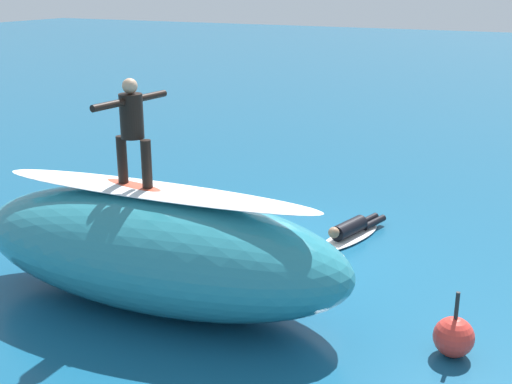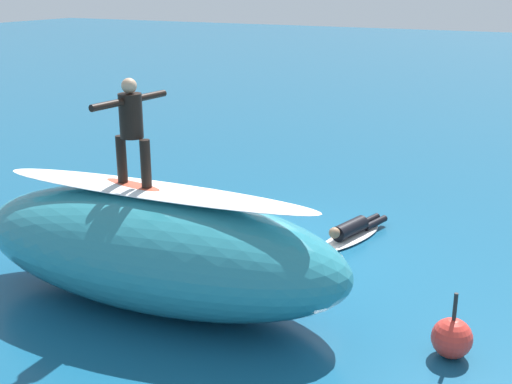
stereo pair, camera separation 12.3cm
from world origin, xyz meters
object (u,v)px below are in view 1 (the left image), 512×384
surfboard_paddling (349,237)px  surfer_paddling (353,227)px  buoy_marker (454,337)px  surfboard_riding (136,188)px  surfer_riding (132,124)px

surfboard_paddling → surfer_paddling: bearing=-180.0°
surfboard_paddling → buoy_marker: buoy_marker is taller
surfboard_paddling → buoy_marker: 4.39m
surfboard_riding → buoy_marker: size_ratio=2.14×
surfboard_riding → surfer_riding: surfer_riding is taller
surfer_riding → surfboard_paddling: bearing=-113.0°
surfboard_paddling → surfer_paddling: 0.23m
buoy_marker → surfer_paddling: bearing=-53.3°
surfboard_paddling → surfer_paddling: size_ratio=1.07×
surfer_riding → surfer_paddling: (-2.18, -4.13, -2.67)m
surfer_riding → surfboard_paddling: 5.36m
surfboard_riding → surfer_riding: size_ratio=1.25×
surfer_paddling → buoy_marker: buoy_marker is taller
surfer_paddling → buoy_marker: 4.47m
surfboard_riding → surfboard_paddling: size_ratio=1.06×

